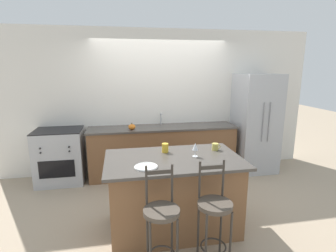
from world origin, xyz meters
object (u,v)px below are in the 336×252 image
object	(u,v)px
pumpkin_decoration	(132,127)
oven_range	(60,156)
wine_glass	(195,147)
bar_stool_far	(214,214)
bar_stool_near	(161,221)
refrigerator	(255,123)
tumbler_cup	(165,148)
dinner_plate	(146,167)
coffee_mug	(215,147)

from	to	relation	value
pumpkin_decoration	oven_range	bearing A→B (deg)	174.69
wine_glass	bar_stool_far	bearing A→B (deg)	-89.98
bar_stool_near	wine_glass	bearing A→B (deg)	53.74
refrigerator	tumbler_cup	xyz separation A→B (m)	(-2.03, -1.42, 0.05)
refrigerator	bar_stool_near	size ratio (longest dim) A/B	1.73
dinner_plate	coffee_mug	xyz separation A→B (m)	(0.97, 0.45, 0.04)
wine_glass	coffee_mug	bearing A→B (deg)	30.73
bar_stool_far	pumpkin_decoration	distance (m)	2.43
wine_glass	pumpkin_decoration	size ratio (longest dim) A/B	1.39
coffee_mug	refrigerator	bearing A→B (deg)	46.79
oven_range	bar_stool_near	size ratio (longest dim) A/B	0.87
wine_glass	pumpkin_decoration	xyz separation A→B (m)	(-0.69, 1.59, -0.08)
bar_stool_far	dinner_plate	bearing A→B (deg)	143.61
oven_range	dinner_plate	distance (m)	2.40
oven_range	bar_stool_far	world-z (taller)	bar_stool_far
dinner_plate	pumpkin_decoration	size ratio (longest dim) A/B	2.05
tumbler_cup	pumpkin_decoration	world-z (taller)	pumpkin_decoration
bar_stool_near	tumbler_cup	world-z (taller)	bar_stool_near
coffee_mug	tumbler_cup	xyz separation A→B (m)	(-0.67, 0.03, 0.01)
coffee_mug	tumbler_cup	world-z (taller)	tumbler_cup
bar_stool_far	dinner_plate	size ratio (longest dim) A/B	4.24
tumbler_cup	pumpkin_decoration	bearing A→B (deg)	104.69
bar_stool_near	coffee_mug	xyz separation A→B (m)	(0.87, 0.93, 0.41)
dinner_plate	tumbler_cup	distance (m)	0.56
pumpkin_decoration	dinner_plate	bearing A→B (deg)	-88.17
coffee_mug	oven_range	bearing A→B (deg)	146.64
pumpkin_decoration	bar_stool_far	bearing A→B (deg)	-73.32
bar_stool_near	coffee_mug	world-z (taller)	bar_stool_near
bar_stool_far	wine_glass	world-z (taller)	wine_glass
coffee_mug	pumpkin_decoration	world-z (taller)	pumpkin_decoration
bar_stool_far	oven_range	bearing A→B (deg)	128.90
refrigerator	dinner_plate	world-z (taller)	refrigerator
wine_glass	pumpkin_decoration	world-z (taller)	wine_glass
coffee_mug	wine_glass	bearing A→B (deg)	-149.27
dinner_plate	tumbler_cup	world-z (taller)	tumbler_cup
oven_range	coffee_mug	world-z (taller)	coffee_mug
dinner_plate	bar_stool_near	bearing A→B (deg)	-79.42
refrigerator	wine_glass	xyz separation A→B (m)	(-1.70, -1.65, 0.11)
bar_stool_far	dinner_plate	distance (m)	0.87
refrigerator	wine_glass	bearing A→B (deg)	-135.83
bar_stool_near	bar_stool_far	size ratio (longest dim) A/B	1.00
oven_range	bar_stool_near	bearing A→B (deg)	-59.96
tumbler_cup	pumpkin_decoration	distance (m)	1.40
bar_stool_near	dinner_plate	distance (m)	0.62
oven_range	tumbler_cup	xyz separation A→B (m)	(1.62, -1.48, 0.51)
refrigerator	tumbler_cup	size ratio (longest dim) A/B	16.15
bar_stool_far	pumpkin_decoration	world-z (taller)	bar_stool_far
wine_glass	refrigerator	bearing A→B (deg)	44.17
refrigerator	oven_range	size ratio (longest dim) A/B	1.98
wine_glass	tumbler_cup	distance (m)	0.41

